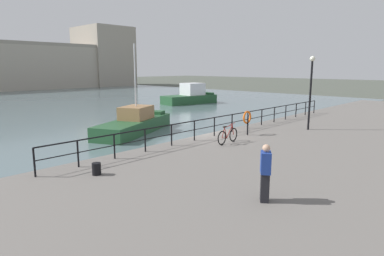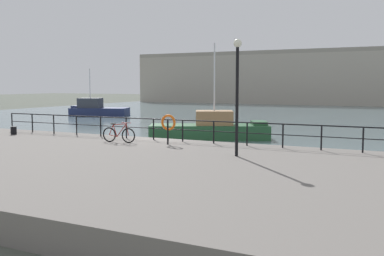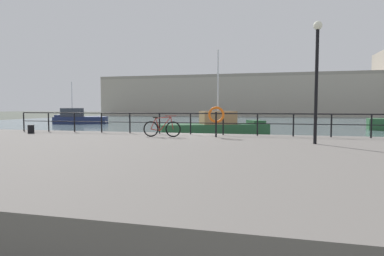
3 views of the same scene
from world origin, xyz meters
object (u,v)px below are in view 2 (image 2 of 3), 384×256
Objects in this scene: moored_blue_motorboat at (97,109)px; moored_harbor_tender at (211,129)px; parked_bicycle at (119,135)px; harbor_building at (374,76)px; mooring_bollard at (14,130)px; life_ring_stand at (168,123)px; quay_lamp_post at (237,82)px.

moored_harbor_tender is at bearing 125.56° from moored_blue_motorboat.
harbor_building is at bearing 79.27° from parked_bicycle.
parked_bicycle is 7.31m from mooring_bollard.
harbor_building reaches higher than mooring_bollard.
life_ring_stand is at bearing 114.39° from moored_blue_motorboat.
harbor_building is 66.86m from quay_lamp_post.
harbor_building is at bearing 77.11° from mooring_bollard.
moored_harbor_tender is at bearing 100.03° from life_ring_stand.
harbor_building reaches higher than quay_lamp_post.
moored_harbor_tender is 8.76m from life_ring_stand.
quay_lamp_post is at bearing -91.00° from harbor_building.
mooring_bollard is 0.31× the size of life_ring_stand.
life_ring_stand is (1.51, -8.55, 1.11)m from moored_harbor_tender.
mooring_bollard is (-8.23, -8.75, 0.35)m from moored_harbor_tender.
harbor_building is 42.71× the size of parked_bicycle.
parked_bicycle reaches higher than mooring_bollard.
parked_bicycle is at bearing -168.34° from life_ring_stand.
moored_blue_motorboat is at bearing 117.93° from mooring_bollard.
parked_bicycle is (-7.62, -65.51, -3.87)m from harbor_building.
moored_blue_motorboat is at bearing 133.85° from life_ring_stand.
moored_blue_motorboat is 31.72m from life_ring_stand.
mooring_bollard is (-7.31, 0.31, -0.17)m from parked_bicycle.
mooring_bollard is (-14.93, -65.20, -4.04)m from harbor_building.
harbor_building is 67.01m from mooring_bollard.
life_ring_stand reaches higher than parked_bicycle.
moored_blue_motorboat is at bearing 136.47° from quay_lamp_post.
harbor_building is at bearing -142.25° from moored_blue_motorboat.
moored_harbor_tender is at bearing 118.06° from quay_lamp_post.
life_ring_stand is 0.31× the size of quay_lamp_post.
harbor_building reaches higher than moored_harbor_tender.
moored_harbor_tender reaches higher than quay_lamp_post.
harbor_building is 57.02m from moored_harbor_tender.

